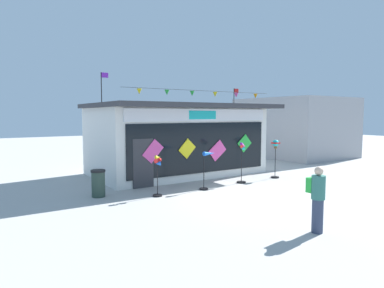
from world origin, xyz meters
name	(u,v)px	position (x,y,z in m)	size (l,w,h in m)	color
ground_plane	(255,196)	(0.00, 0.00, 0.00)	(80.00, 80.00, 0.00)	#ADAAA5
kite_shop_building	(176,139)	(0.09, 5.83, 1.76)	(8.47, 5.59, 4.83)	silver
wind_spinner_far_left	(158,170)	(-3.02, 1.90, 0.96)	(0.39, 0.34, 1.52)	black
wind_spinner_left	(207,164)	(-0.80, 1.92, 1.01)	(0.70, 0.34, 1.52)	black
wind_spinner_center_left	(242,161)	(1.18, 2.11, 0.97)	(0.39, 0.39, 1.79)	black
wind_spinner_center_right	(275,151)	(3.31, 2.18, 1.29)	(0.38, 0.38, 1.80)	black
person_near_camera	(317,198)	(-1.43, -3.69, 0.89)	(0.34, 0.46, 1.68)	#333D56
trash_bin	(98,183)	(-4.84, 3.03, 0.50)	(0.52, 0.52, 0.98)	#2D4238
neighbour_building	(294,127)	(10.94, 7.59, 2.06)	(5.75, 6.95, 4.11)	#99999E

